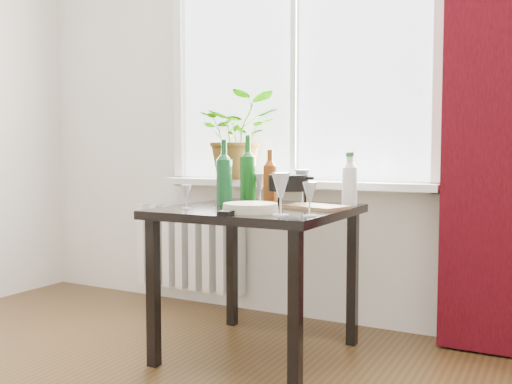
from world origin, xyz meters
The scene contains 19 objects.
window centered at (0.00, 2.22, 1.60)m, with size 1.72×0.08×1.62m.
windowsill centered at (0.00, 2.15, 0.82)m, with size 1.72×0.20×0.04m.
curtain centered at (1.12, 2.12, 1.30)m, with size 0.50×0.12×2.56m.
radiator centered at (-0.75, 2.18, 0.38)m, with size 0.80×0.10×0.55m.
table centered at (0.10, 1.55, 0.65)m, with size 0.85×0.85×0.74m.
potted_plant centered at (-0.36, 2.16, 1.11)m, with size 0.48×0.42×0.53m, color #31661B.
wine_bottle_left centered at (-0.12, 1.59, 0.91)m, with size 0.08×0.08×0.34m, color #0D451B, non-canonical shape.
wine_bottle_right centered at (-0.08, 1.77, 0.92)m, with size 0.09×0.09×0.37m, color #0E4912, non-canonical shape.
bottle_amber centered at (0.05, 1.77, 0.89)m, with size 0.07×0.07×0.29m, color #71300C, non-canonical shape.
cleaning_bottle centered at (0.46, 1.87, 0.88)m, with size 0.08×0.08×0.27m, color silver, non-canonical shape.
wineglass_front_right centered at (0.36, 1.26, 0.83)m, with size 0.08×0.08×0.19m, color silver, non-canonical shape.
wineglass_far_right centered at (0.48, 1.30, 0.81)m, with size 0.06×0.06×0.15m, color silver, non-canonical shape.
wineglass_back_center centered at (0.23, 1.79, 0.83)m, with size 0.08×0.08×0.19m, color silver, non-canonical shape.
wineglass_back_left centered at (-0.02, 1.80, 0.82)m, with size 0.07×0.07×0.16m, color silver, non-canonical shape.
wineglass_front_left centered at (-0.16, 1.31, 0.80)m, with size 0.05×0.05×0.12m, color silver, non-canonical shape.
plate_stack centered at (0.18, 1.32, 0.76)m, with size 0.25×0.25×0.04m, color beige.
fondue_pot centered at (0.19, 1.70, 0.82)m, with size 0.23×0.20×0.16m, color black, non-canonical shape.
tv_remote centered at (0.14, 1.23, 0.75)m, with size 0.05×0.18×0.02m, color black.
cutting_board centered at (0.37, 1.63, 0.75)m, with size 0.29×0.19×0.02m, color #8B623F.
Camera 1 is at (1.40, -0.91, 1.01)m, focal length 40.00 mm.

